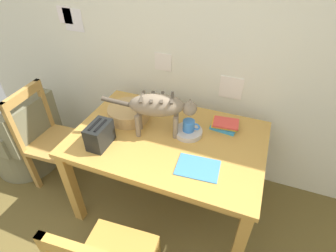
# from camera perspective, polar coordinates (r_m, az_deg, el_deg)

# --- Properties ---
(wall_rear) EXTENTS (4.84, 0.11, 2.50)m
(wall_rear) POSITION_cam_1_polar(r_m,az_deg,el_deg) (2.19, 6.07, 17.79)
(wall_rear) COLOR silver
(wall_rear) RESTS_ON ground_plane
(dining_table) EXTENTS (1.37, 0.91, 0.76)m
(dining_table) POSITION_cam_1_polar(r_m,az_deg,el_deg) (1.97, -0.00, -4.32)
(dining_table) COLOR #BC8A3D
(dining_table) RESTS_ON ground_plane
(cat) EXTENTS (0.63, 0.26, 0.32)m
(cat) POSITION_cam_1_polar(r_m,az_deg,el_deg) (1.81, -1.94, 4.19)
(cat) COLOR #7E6D58
(cat) RESTS_ON dining_table
(saucer_bowl) EXTENTS (0.20, 0.20, 0.04)m
(saucer_bowl) POSITION_cam_1_polar(r_m,az_deg,el_deg) (1.93, 4.40, -1.30)
(saucer_bowl) COLOR beige
(saucer_bowl) RESTS_ON dining_table
(coffee_mug) EXTENTS (0.13, 0.09, 0.08)m
(coffee_mug) POSITION_cam_1_polar(r_m,az_deg,el_deg) (1.89, 4.58, 0.09)
(coffee_mug) COLOR #3373C4
(coffee_mug) RESTS_ON saucer_bowl
(magazine) EXTENTS (0.28, 0.22, 0.01)m
(magazine) POSITION_cam_1_polar(r_m,az_deg,el_deg) (1.70, 6.44, -8.90)
(magazine) COLOR #3F81BD
(magazine) RESTS_ON dining_table
(book_stack) EXTENTS (0.21, 0.16, 0.06)m
(book_stack) POSITION_cam_1_polar(r_m,az_deg,el_deg) (2.02, 12.15, 0.30)
(book_stack) COLOR #3390C8
(book_stack) RESTS_ON dining_table
(wicker_basket) EXTENTS (0.32, 0.32, 0.10)m
(wicker_basket) POSITION_cam_1_polar(r_m,az_deg,el_deg) (2.09, -8.51, 2.88)
(wicker_basket) COLOR tan
(wicker_basket) RESTS_ON dining_table
(toaster) EXTENTS (0.12, 0.20, 0.18)m
(toaster) POSITION_cam_1_polar(r_m,az_deg,el_deg) (1.85, -14.54, -1.87)
(toaster) COLOR black
(toaster) RESTS_ON dining_table
(wooden_chair_far) EXTENTS (0.44, 0.44, 0.94)m
(wooden_chair_far) POSITION_cam_1_polar(r_m,az_deg,el_deg) (2.56, -23.69, -2.85)
(wooden_chair_far) COLOR #B68944
(wooden_chair_far) RESTS_ON ground_plane
(wicker_armchair) EXTENTS (0.60, 0.61, 0.78)m
(wicker_armchair) POSITION_cam_1_polar(r_m,az_deg,el_deg) (2.95, -28.51, -3.21)
(wicker_armchair) COLOR #716E52
(wicker_armchair) RESTS_ON ground_plane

